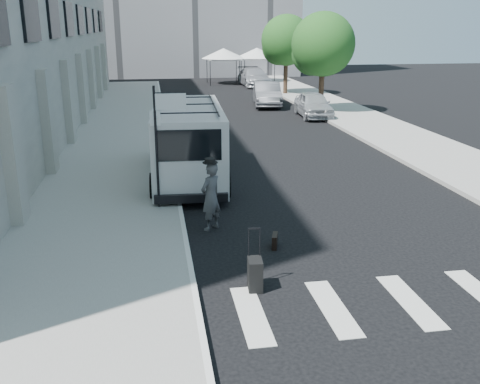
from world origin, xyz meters
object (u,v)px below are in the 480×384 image
object	(u,v)px
suitcase	(255,274)
parked_car_b	(267,94)
businessman	(211,197)
cargo_van	(188,142)
parked_car_c	(254,77)
briefcase	(275,241)
parked_car_a	(313,105)

from	to	relation	value
suitcase	parked_car_b	bearing A→B (deg)	82.16
businessman	suitcase	world-z (taller)	businessman
businessman	cargo_van	distance (m)	5.05
suitcase	cargo_van	world-z (taller)	cargo_van
parked_car_b	parked_car_c	distance (m)	12.24
briefcase	parked_car_b	world-z (taller)	parked_car_b
suitcase	parked_car_b	size ratio (longest dim) A/B	0.27
parked_car_a	parked_car_c	bearing A→B (deg)	94.77
parked_car_a	businessman	bearing A→B (deg)	-111.35
cargo_van	parked_car_b	bearing A→B (deg)	72.08
businessman	briefcase	world-z (taller)	businessman
briefcase	suitcase	size ratio (longest dim) A/B	0.34
briefcase	suitcase	distance (m)	2.25
briefcase	parked_car_c	bearing A→B (deg)	96.57
cargo_van	parked_car_a	bearing A→B (deg)	58.81
cargo_van	parked_car_a	distance (m)	14.72
businessman	parked_car_a	bearing A→B (deg)	-157.71
suitcase	parked_car_a	world-z (taller)	parked_car_a
parked_car_a	parked_car_c	size ratio (longest dim) A/B	0.79
briefcase	parked_car_c	size ratio (longest dim) A/B	0.08
parked_car_a	parked_car_b	world-z (taller)	parked_car_b
suitcase	parked_car_c	bearing A→B (deg)	84.08
parked_car_c	cargo_van	bearing A→B (deg)	-106.92
briefcase	parked_car_a	world-z (taller)	parked_car_a
parked_car_b	suitcase	bearing A→B (deg)	-94.75
parked_car_a	parked_car_c	distance (m)	17.05
suitcase	parked_car_c	distance (m)	38.45
parked_car_b	parked_car_c	size ratio (longest dim) A/B	0.88
suitcase	businessman	bearing A→B (deg)	103.11
briefcase	parked_car_c	distance (m)	36.27
businessman	cargo_van	size ratio (longest dim) A/B	0.26
businessman	parked_car_b	size ratio (longest dim) A/B	0.38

